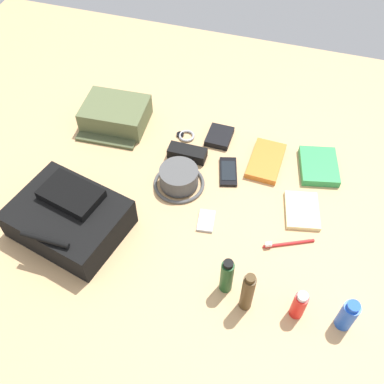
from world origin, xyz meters
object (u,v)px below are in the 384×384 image
object	(u,v)px
media_player	(206,221)
wallet	(219,137)
paperback_novel	(319,166)
backpack	(69,217)
travel_guidebook	(266,161)
wristwatch	(186,136)
toothbrush	(286,244)
bucket_hat	(179,179)
sunglasses_case	(187,153)
notepad	(302,210)
cologne_bottle	(248,292)
shampoo_bottle	(227,276)
deodorant_spray	(348,315)
sunscreen_spray	(299,305)
cell_phone	(228,172)
toiletry_pouch	(115,115)

from	to	relation	value
media_player	wallet	bearing A→B (deg)	-81.85
paperback_novel	backpack	bearing A→B (deg)	33.58
backpack	travel_guidebook	bearing A→B (deg)	-139.94
wristwatch	toothbrush	world-z (taller)	toothbrush
bucket_hat	travel_guidebook	bearing A→B (deg)	-145.36
bucket_hat	paperback_novel	size ratio (longest dim) A/B	0.92
travel_guidebook	sunglasses_case	world-z (taller)	sunglasses_case
paperback_novel	notepad	world-z (taller)	paperback_novel
backpack	toothbrush	xyz separation A→B (m)	(-0.67, -0.13, -0.05)
paperback_novel	media_player	size ratio (longest dim) A/B	2.16
media_player	toothbrush	distance (m)	0.27
wristwatch	notepad	size ratio (longest dim) A/B	0.47
toothbrush	travel_guidebook	bearing A→B (deg)	-68.71
cologne_bottle	media_player	world-z (taller)	cologne_bottle
media_player	notepad	xyz separation A→B (m)	(-0.30, -0.13, 0.00)
shampoo_bottle	wristwatch	xyz separation A→B (m)	(0.30, -0.57, -0.06)
deodorant_spray	sunscreen_spray	world-z (taller)	deodorant_spray
cell_phone	wristwatch	bearing A→B (deg)	-33.13
deodorant_spray	sunglasses_case	distance (m)	0.78
toothbrush	wallet	xyz separation A→B (m)	(0.32, -0.40, 0.01)
bucket_hat	shampoo_bottle	bearing A→B (deg)	126.81
deodorant_spray	travel_guidebook	bearing A→B (deg)	-59.02
backpack	media_player	distance (m)	0.44
bucket_hat	cologne_bottle	world-z (taller)	cologne_bottle
cologne_bottle	paperback_novel	distance (m)	0.61
bucket_hat	deodorant_spray	bearing A→B (deg)	149.54
notepad	travel_guidebook	bearing A→B (deg)	-61.08
shampoo_bottle	media_player	distance (m)	0.25
cologne_bottle	travel_guidebook	world-z (taller)	cologne_bottle
shampoo_bottle	notepad	xyz separation A→B (m)	(-0.18, -0.34, -0.06)
sunscreen_spray	sunglasses_case	size ratio (longest dim) A/B	0.81
bucket_hat	sunscreen_spray	distance (m)	0.59
travel_guidebook	cell_phone	size ratio (longest dim) A/B	1.38
cologne_bottle	cell_phone	bearing A→B (deg)	-70.67
wallet	notepad	xyz separation A→B (m)	(-0.35, 0.25, -0.00)
sunscreen_spray	sunglasses_case	world-z (taller)	sunscreen_spray
cell_phone	wristwatch	distance (m)	0.24
backpack	toothbrush	bearing A→B (deg)	-168.73
backpack	paperback_novel	size ratio (longest dim) A/B	2.01
cologne_bottle	wristwatch	size ratio (longest dim) A/B	2.39
bucket_hat	sunglasses_case	bearing A→B (deg)	-85.29
toiletry_pouch	cologne_bottle	world-z (taller)	cologne_bottle
wristwatch	notepad	bearing A→B (deg)	154.53
sunscreen_spray	wallet	bearing A→B (deg)	-57.99
sunscreen_spray	media_player	world-z (taller)	sunscreen_spray
media_player	toothbrush	xyz separation A→B (m)	(-0.27, 0.01, 0.00)
toiletry_pouch	sunglasses_case	distance (m)	0.33
deodorant_spray	shampoo_bottle	xyz separation A→B (m)	(0.34, -0.01, 0.01)
backpack	wristwatch	distance (m)	0.56
deodorant_spray	wristwatch	bearing A→B (deg)	-42.20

